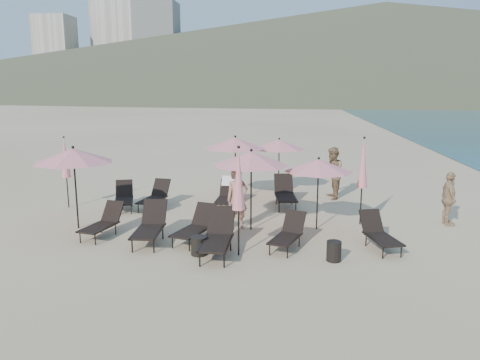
# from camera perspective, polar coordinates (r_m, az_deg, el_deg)

# --- Properties ---
(ground) EXTENTS (800.00, 800.00, 0.00)m
(ground) POSITION_cam_1_polar(r_m,az_deg,el_deg) (12.03, 2.54, -8.53)
(ground) COLOR #D6BA8C
(ground) RESTS_ON ground
(volcanic_headland) EXTENTS (690.00, 690.00, 55.00)m
(volcanic_headland) POSITION_cam_1_polar(r_m,az_deg,el_deg) (322.57, 19.02, 14.78)
(volcanic_headland) COLOR brown
(volcanic_headland) RESTS_ON ground
(hotel_skyline) EXTENTS (109.00, 82.00, 55.00)m
(hotel_skyline) POSITION_cam_1_polar(r_m,az_deg,el_deg) (298.48, -13.15, 14.97)
(hotel_skyline) COLOR beige
(hotel_skyline) RESTS_ON ground
(lounger_0) EXTENTS (0.90, 1.60, 0.87)m
(lounger_0) POSITION_cam_1_polar(r_m,az_deg,el_deg) (13.51, -16.36, -4.93)
(lounger_0) COLOR black
(lounger_0) RESTS_ON ground
(lounger_1) EXTENTS (0.75, 1.78, 1.00)m
(lounger_1) POSITION_cam_1_polar(r_m,az_deg,el_deg) (12.69, -10.90, -5.42)
(lounger_1) COLOR black
(lounger_1) RESTS_ON ground
(lounger_2) EXTENTS (1.08, 1.70, 0.91)m
(lounger_2) POSITION_cam_1_polar(r_m,az_deg,el_deg) (12.60, -5.49, -5.59)
(lounger_2) COLOR black
(lounger_2) RESTS_ON ground
(lounger_3) EXTENTS (0.72, 1.82, 1.04)m
(lounger_3) POSITION_cam_1_polar(r_m,az_deg,el_deg) (11.59, -2.75, -6.76)
(lounger_3) COLOR black
(lounger_3) RESTS_ON ground
(lounger_4) EXTENTS (1.02, 1.58, 0.85)m
(lounger_4) POSITION_cam_1_polar(r_m,az_deg,el_deg) (12.09, 5.88, -6.49)
(lounger_4) COLOR black
(lounger_4) RESTS_ON ground
(lounger_5) EXTENTS (0.96, 1.62, 0.87)m
(lounger_5) POSITION_cam_1_polar(r_m,az_deg,el_deg) (12.52, 16.61, -6.23)
(lounger_5) COLOR black
(lounger_5) RESTS_ON ground
(lounger_6) EXTENTS (1.01, 1.64, 0.88)m
(lounger_6) POSITION_cam_1_polar(r_m,az_deg,el_deg) (16.29, -13.96, -2.01)
(lounger_6) COLOR black
(lounger_6) RESTS_ON ground
(lounger_7) EXTENTS (0.87, 1.65, 0.90)m
(lounger_7) POSITION_cam_1_polar(r_m,az_deg,el_deg) (16.18, -10.35, -1.92)
(lounger_7) COLOR black
(lounger_7) RESTS_ON ground
(lounger_8) EXTENTS (0.63, 1.61, 0.99)m
(lounger_8) POSITION_cam_1_polar(r_m,az_deg,el_deg) (16.01, -1.65, -1.69)
(lounger_8) COLOR black
(lounger_8) RESTS_ON ground
(lounger_9) EXTENTS (0.85, 1.82, 1.01)m
(lounger_9) POSITION_cam_1_polar(r_m,az_deg,el_deg) (16.21, 5.51, -1.57)
(lounger_9) COLOR black
(lounger_9) RESTS_ON ground
(umbrella_open_0) EXTENTS (2.26, 2.26, 2.43)m
(umbrella_open_0) POSITION_cam_1_polar(r_m,az_deg,el_deg) (14.15, -19.64, 2.82)
(umbrella_open_0) COLOR black
(umbrella_open_0) RESTS_ON ground
(umbrella_open_1) EXTENTS (2.20, 2.20, 2.37)m
(umbrella_open_1) POSITION_cam_1_polar(r_m,az_deg,el_deg) (13.21, 1.38, 2.66)
(umbrella_open_1) COLOR black
(umbrella_open_1) RESTS_ON ground
(umbrella_open_2) EXTENTS (1.97, 1.97, 2.12)m
(umbrella_open_2) POSITION_cam_1_polar(r_m,az_deg,el_deg) (13.48, 9.55, 1.75)
(umbrella_open_2) COLOR black
(umbrella_open_2) RESTS_ON ground
(umbrella_open_3) EXTENTS (2.21, 2.21, 2.38)m
(umbrella_open_3) POSITION_cam_1_polar(r_m,az_deg,el_deg) (16.70, -0.58, 4.54)
(umbrella_open_3) COLOR black
(umbrella_open_3) RESTS_ON ground
(umbrella_open_4) EXTENTS (2.02, 2.02, 2.17)m
(umbrella_open_4) POSITION_cam_1_polar(r_m,az_deg,el_deg) (17.87, 4.80, 4.36)
(umbrella_open_4) COLOR black
(umbrella_open_4) RESTS_ON ground
(umbrella_closed_0) EXTENTS (0.32, 0.32, 2.72)m
(umbrella_closed_0) POSITION_cam_1_polar(r_m,az_deg,el_deg) (11.15, -0.17, 0.00)
(umbrella_closed_0) COLOR black
(umbrella_closed_0) RESTS_ON ground
(umbrella_closed_1) EXTENTS (0.31, 0.31, 2.66)m
(umbrella_closed_1) POSITION_cam_1_polar(r_m,az_deg,el_deg) (14.21, 14.76, 1.92)
(umbrella_closed_1) COLOR black
(umbrella_closed_1) RESTS_ON ground
(umbrella_closed_2) EXTENTS (0.29, 0.29, 2.45)m
(umbrella_closed_2) POSITION_cam_1_polar(r_m,az_deg,el_deg) (16.82, -20.53, 2.51)
(umbrella_closed_2) COLOR black
(umbrella_closed_2) RESTS_ON ground
(side_table_0) EXTENTS (0.40, 0.40, 0.47)m
(side_table_0) POSITION_cam_1_polar(r_m,az_deg,el_deg) (11.67, -5.03, -7.99)
(side_table_0) COLOR black
(side_table_0) RESTS_ON ground
(side_table_1) EXTENTS (0.35, 0.35, 0.49)m
(side_table_1) POSITION_cam_1_polar(r_m,az_deg,el_deg) (11.45, 11.37, -8.50)
(side_table_1) COLOR black
(side_table_1) RESTS_ON ground
(beachgoer_a) EXTENTS (0.77, 0.66, 1.77)m
(beachgoer_a) POSITION_cam_1_polar(r_m,az_deg,el_deg) (13.50, -0.35, -2.35)
(beachgoer_a) COLOR tan
(beachgoer_a) RESTS_ON ground
(beachgoer_b) EXTENTS (0.81, 1.00, 1.92)m
(beachgoer_b) POSITION_cam_1_polar(r_m,az_deg,el_deg) (17.45, 11.18, 0.82)
(beachgoer_b) COLOR #8D6A49
(beachgoer_b) RESTS_ON ground
(beachgoer_c) EXTENTS (0.42, 0.96, 1.62)m
(beachgoer_c) POSITION_cam_1_polar(r_m,az_deg,el_deg) (15.20, 24.10, -2.10)
(beachgoer_c) COLOR tan
(beachgoer_c) RESTS_ON ground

